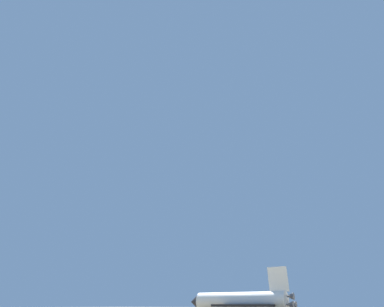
% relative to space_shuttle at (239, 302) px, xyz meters
% --- Properties ---
extents(space_shuttle, '(38.53, 24.47, 15.80)m').
position_rel_space_shuttle_xyz_m(space_shuttle, '(0.00, 0.00, 0.00)').
color(space_shuttle, white).
rests_on(space_shuttle, ground).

